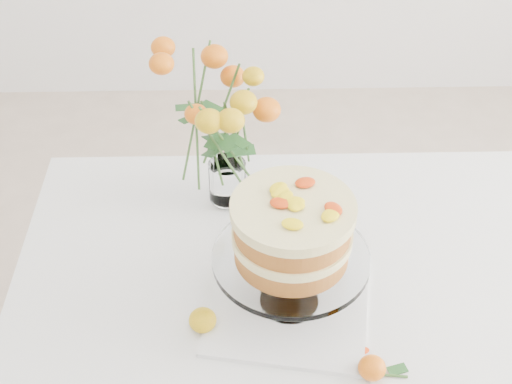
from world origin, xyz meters
TOP-DOWN VIEW (x-y plane):
  - table at (0.00, 0.00)m, footprint 1.43×0.93m
  - napkin at (-0.12, -0.06)m, footprint 0.37×0.37m
  - cake_stand at (-0.12, -0.06)m, footprint 0.31×0.31m
  - rose_vase at (-0.25, 0.28)m, footprint 0.29×0.29m
  - loose_rose_near at (-0.29, -0.11)m, footprint 0.10×0.06m
  - loose_rose_far at (0.03, -0.24)m, footprint 0.09×0.05m
  - stray_petal_a at (-0.12, -0.10)m, footprint 0.03×0.02m
  - stray_petal_b at (-0.02, -0.14)m, footprint 0.03×0.02m
  - stray_petal_c at (0.02, -0.18)m, footprint 0.03×0.02m
  - stray_petal_d at (-0.26, -0.05)m, footprint 0.03×0.02m

SIDE VIEW (x-z plane):
  - table at x=0.00m, z-range 0.30..1.05m
  - stray_petal_a at x=-0.12m, z-range 0.76..0.76m
  - stray_petal_b at x=-0.02m, z-range 0.76..0.76m
  - stray_petal_c at x=0.02m, z-range 0.76..0.76m
  - stray_petal_d at x=-0.26m, z-range 0.76..0.76m
  - napkin at x=-0.12m, z-range 0.76..0.77m
  - loose_rose_far at x=0.03m, z-range 0.76..0.80m
  - loose_rose_near at x=-0.29m, z-range 0.76..0.80m
  - cake_stand at x=-0.12m, z-range 0.81..1.09m
  - rose_vase at x=-0.25m, z-range 0.79..1.24m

